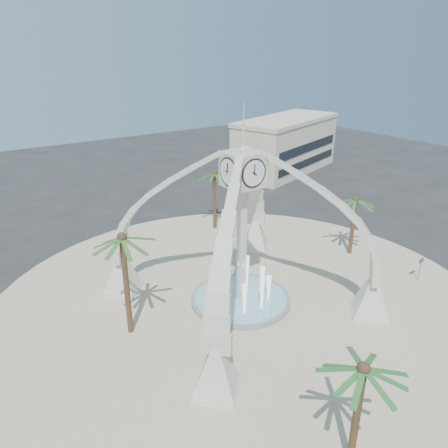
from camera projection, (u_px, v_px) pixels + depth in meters
ground at (241, 302)px, 35.32m from camera, size 140.00×140.00×0.00m
plaza at (241, 301)px, 35.31m from camera, size 40.00×40.00×0.06m
clock_tower at (242, 228)px, 32.86m from camera, size 17.94×17.94×16.30m
fountain at (241, 299)px, 35.21m from camera, size 8.00×8.00×3.62m
building_ne at (286, 145)px, 70.78m from camera, size 21.87×14.17×8.60m
palm_east at (356, 200)px, 41.40m from camera, size 5.06×5.06×6.48m
palm_west at (122, 239)px, 28.82m from camera, size 5.26×5.26×8.31m
palm_north at (214, 174)px, 47.22m from camera, size 5.35×5.35×7.22m
palm_south at (363, 370)px, 19.46m from camera, size 5.24×5.24×6.65m
street_sign at (421, 264)px, 37.94m from camera, size 0.84×0.07×2.29m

